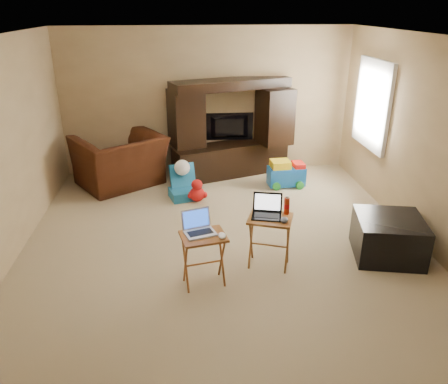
{
  "coord_description": "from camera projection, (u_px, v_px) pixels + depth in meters",
  "views": [
    {
      "loc": [
        -0.47,
        -4.84,
        2.81
      ],
      "look_at": [
        0.0,
        -0.2,
        0.8
      ],
      "focal_mm": 35.0,
      "sensor_mm": 36.0,
      "label": 1
    }
  ],
  "objects": [
    {
      "name": "floor",
      "position": [
        222.0,
        243.0,
        5.58
      ],
      "size": [
        5.5,
        5.5,
        0.0
      ],
      "primitive_type": "plane",
      "color": "#CAB28C",
      "rests_on": "ground"
    },
    {
      "name": "ceiling",
      "position": [
        222.0,
        36.0,
        4.59
      ],
      "size": [
        5.5,
        5.5,
        0.0
      ],
      "primitive_type": "plane",
      "rotation": [
        3.14,
        0.0,
        0.0
      ],
      "color": "silver",
      "rests_on": "ground"
    },
    {
      "name": "wall_back",
      "position": [
        207.0,
        102.0,
        7.59
      ],
      "size": [
        5.0,
        0.0,
        5.0
      ],
      "primitive_type": "plane",
      "rotation": [
        1.57,
        0.0,
        0.0
      ],
      "color": "tan",
      "rests_on": "ground"
    },
    {
      "name": "wall_front",
      "position": [
        268.0,
        292.0,
        2.57
      ],
      "size": [
        5.0,
        0.0,
        5.0
      ],
      "primitive_type": "plane",
      "rotation": [
        -1.57,
        0.0,
        0.0
      ],
      "color": "tan",
      "rests_on": "ground"
    },
    {
      "name": "wall_right",
      "position": [
        426.0,
        143.0,
        5.31
      ],
      "size": [
        0.0,
        5.5,
        5.5
      ],
      "primitive_type": "plane",
      "rotation": [
        1.57,
        0.0,
        -1.57
      ],
      "color": "tan",
      "rests_on": "ground"
    },
    {
      "name": "window_pane",
      "position": [
        374.0,
        105.0,
        6.67
      ],
      "size": [
        0.0,
        1.2,
        1.2
      ],
      "primitive_type": "plane",
      "rotation": [
        1.57,
        0.0,
        -1.57
      ],
      "color": "white",
      "rests_on": "ground"
    },
    {
      "name": "window_frame",
      "position": [
        372.0,
        105.0,
        6.67
      ],
      "size": [
        0.06,
        1.14,
        1.34
      ],
      "primitive_type": "cube",
      "color": "white",
      "rests_on": "ground"
    },
    {
      "name": "entertainment_center",
      "position": [
        231.0,
        129.0,
        7.53
      ],
      "size": [
        2.1,
        1.14,
        1.67
      ],
      "primitive_type": "cube",
      "rotation": [
        0.0,
        0.0,
        0.33
      ],
      "color": "black",
      "rests_on": "floor"
    },
    {
      "name": "television",
      "position": [
        230.0,
        128.0,
        7.73
      ],
      "size": [
        0.85,
        0.14,
        0.49
      ],
      "primitive_type": "imported",
      "rotation": [
        0.0,
        0.0,
        3.1
      ],
      "color": "black",
      "rests_on": "entertainment_center"
    },
    {
      "name": "recliner",
      "position": [
        120.0,
        161.0,
        7.23
      ],
      "size": [
        1.72,
        1.67,
        0.85
      ],
      "primitive_type": "imported",
      "rotation": [
        0.0,
        0.0,
        3.73
      ],
      "color": "#441D0E",
      "rests_on": "floor"
    },
    {
      "name": "child_rocker",
      "position": [
        183.0,
        183.0,
        6.77
      ],
      "size": [
        0.5,
        0.54,
        0.53
      ],
      "primitive_type": null,
      "rotation": [
        0.0,
        0.0,
        0.27
      ],
      "color": "#1B6895",
      "rests_on": "floor"
    },
    {
      "name": "plush_toy",
      "position": [
        197.0,
        190.0,
        6.71
      ],
      "size": [
        0.33,
        0.27,
        0.36
      ],
      "primitive_type": null,
      "color": "red",
      "rests_on": "floor"
    },
    {
      "name": "push_toy",
      "position": [
        286.0,
        173.0,
        7.26
      ],
      "size": [
        0.63,
        0.47,
        0.46
      ],
      "primitive_type": null,
      "rotation": [
        0.0,
        0.0,
        0.05
      ],
      "color": "blue",
      "rests_on": "floor"
    },
    {
      "name": "ottoman",
      "position": [
        388.0,
        237.0,
        5.22
      ],
      "size": [
        0.91,
        0.91,
        0.49
      ],
      "primitive_type": "cube",
      "rotation": [
        0.0,
        0.0,
        -0.22
      ],
      "color": "black",
      "rests_on": "floor"
    },
    {
      "name": "tray_table_left",
      "position": [
        204.0,
        260.0,
        4.65
      ],
      "size": [
        0.52,
        0.45,
        0.6
      ],
      "primitive_type": "cube",
      "rotation": [
        0.0,
        0.0,
        0.2
      ],
      "color": "#A55B27",
      "rests_on": "floor"
    },
    {
      "name": "tray_table_right",
      "position": [
        269.0,
        242.0,
        4.98
      ],
      "size": [
        0.58,
        0.52,
        0.62
      ],
      "primitive_type": "cube",
      "rotation": [
        0.0,
        0.0,
        -0.34
      ],
      "color": "#8F5C22",
      "rests_on": "floor"
    },
    {
      "name": "laptop_left",
      "position": [
        200.0,
        224.0,
        4.51
      ],
      "size": [
        0.38,
        0.34,
        0.24
      ],
      "primitive_type": "cube",
      "rotation": [
        0.0,
        0.0,
        0.3
      ],
      "color": "silver",
      "rests_on": "tray_table_left"
    },
    {
      "name": "laptop_right",
      "position": [
        267.0,
        207.0,
        4.83
      ],
      "size": [
        0.38,
        0.34,
        0.24
      ],
      "primitive_type": "cube",
      "rotation": [
        0.0,
        0.0,
        -0.25
      ],
      "color": "black",
      "rests_on": "tray_table_right"
    },
    {
      "name": "mouse_left",
      "position": [
        222.0,
        236.0,
        4.48
      ],
      "size": [
        0.09,
        0.13,
        0.05
      ],
      "primitive_type": "ellipsoid",
      "rotation": [
        0.0,
        0.0,
        0.09
      ],
      "color": "white",
      "rests_on": "tray_table_left"
    },
    {
      "name": "mouse_right",
      "position": [
        284.0,
        220.0,
        4.75
      ],
      "size": [
        0.12,
        0.15,
        0.05
      ],
      "primitive_type": "ellipsoid",
      "rotation": [
        0.0,
        0.0,
        -0.31
      ],
      "color": "#46474C",
      "rests_on": "tray_table_right"
    },
    {
      "name": "water_bottle",
      "position": [
        287.0,
        206.0,
        4.91
      ],
      "size": [
        0.06,
        0.06,
        0.19
      ],
      "primitive_type": "cylinder",
      "color": "#B5250B",
      "rests_on": "tray_table_right"
    }
  ]
}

